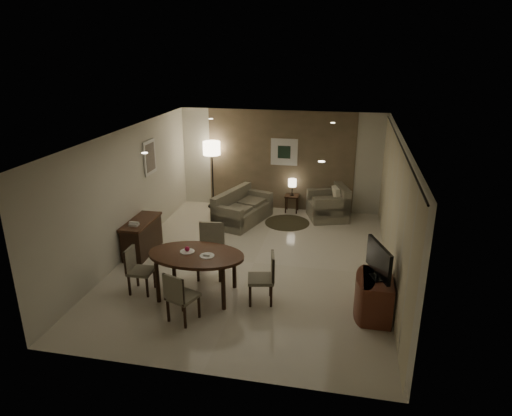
% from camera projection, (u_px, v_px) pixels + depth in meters
% --- Properties ---
extents(room_shell, '(5.50, 7.00, 2.70)m').
position_uv_depth(room_shell, '(258.00, 196.00, 9.46)').
color(room_shell, beige).
rests_on(room_shell, ground).
extents(taupe_accent, '(3.96, 0.03, 2.70)m').
position_uv_depth(taupe_accent, '(280.00, 161.00, 12.31)').
color(taupe_accent, '#7B644C').
rests_on(taupe_accent, wall_back).
extents(curtain_wall, '(0.08, 6.70, 2.58)m').
position_uv_depth(curtain_wall, '(393.00, 213.00, 8.60)').
color(curtain_wall, beige).
rests_on(curtain_wall, wall_right).
extents(curtain_rod, '(0.03, 6.80, 0.03)m').
position_uv_depth(curtain_rod, '(400.00, 144.00, 8.15)').
color(curtain_rod, black).
rests_on(curtain_rod, wall_right).
extents(art_back_frame, '(0.72, 0.03, 0.72)m').
position_uv_depth(art_back_frame, '(284.00, 152.00, 12.18)').
color(art_back_frame, silver).
rests_on(art_back_frame, wall_back).
extents(art_back_canvas, '(0.34, 0.01, 0.34)m').
position_uv_depth(art_back_canvas, '(284.00, 152.00, 12.17)').
color(art_back_canvas, black).
rests_on(art_back_canvas, wall_back).
extents(art_left_frame, '(0.03, 0.60, 0.80)m').
position_uv_depth(art_left_frame, '(150.00, 157.00, 10.55)').
color(art_left_frame, silver).
rests_on(art_left_frame, wall_left).
extents(art_left_canvas, '(0.01, 0.46, 0.64)m').
position_uv_depth(art_left_canvas, '(150.00, 157.00, 10.54)').
color(art_left_canvas, gray).
rests_on(art_left_canvas, wall_left).
extents(downlight_nl, '(0.10, 0.10, 0.01)m').
position_uv_depth(downlight_nl, '(145.00, 153.00, 7.25)').
color(downlight_nl, white).
rests_on(downlight_nl, ceiling).
extents(downlight_nr, '(0.10, 0.10, 0.01)m').
position_uv_depth(downlight_nr, '(322.00, 162.00, 6.72)').
color(downlight_nr, white).
rests_on(downlight_nr, ceiling).
extents(downlight_fl, '(0.10, 0.10, 0.01)m').
position_uv_depth(downlight_fl, '(211.00, 119.00, 10.57)').
color(downlight_fl, white).
rests_on(downlight_fl, ceiling).
extents(downlight_fr, '(0.10, 0.10, 0.01)m').
position_uv_depth(downlight_fr, '(333.00, 123.00, 10.04)').
color(downlight_fr, white).
rests_on(downlight_fr, ceiling).
extents(console_desk, '(0.48, 1.20, 0.75)m').
position_uv_depth(console_desk, '(142.00, 237.00, 9.90)').
color(console_desk, '#442116').
rests_on(console_desk, floor).
extents(telephone, '(0.20, 0.14, 0.09)m').
position_uv_depth(telephone, '(134.00, 224.00, 9.48)').
color(telephone, white).
rests_on(telephone, console_desk).
extents(tv_cabinet, '(0.48, 0.90, 0.70)m').
position_uv_depth(tv_cabinet, '(376.00, 297.00, 7.60)').
color(tv_cabinet, brown).
rests_on(tv_cabinet, floor).
extents(flat_tv, '(0.36, 0.85, 0.60)m').
position_uv_depth(flat_tv, '(379.00, 260.00, 7.37)').
color(flat_tv, black).
rests_on(flat_tv, tv_cabinet).
extents(dining_table, '(1.74, 1.09, 0.81)m').
position_uv_depth(dining_table, '(197.00, 274.00, 8.21)').
color(dining_table, '#442116').
rests_on(dining_table, floor).
extents(chair_near, '(0.56, 0.56, 0.89)m').
position_uv_depth(chair_near, '(183.00, 296.00, 7.44)').
color(chair_near, gray).
rests_on(chair_near, floor).
extents(chair_far, '(0.57, 0.57, 1.05)m').
position_uv_depth(chair_far, '(210.00, 252.00, 8.82)').
color(chair_far, gray).
rests_on(chair_far, floor).
extents(chair_left, '(0.42, 0.42, 0.86)m').
position_uv_depth(chair_left, '(141.00, 271.00, 8.30)').
color(chair_left, gray).
rests_on(chair_left, floor).
extents(chair_right, '(0.52, 0.52, 0.91)m').
position_uv_depth(chair_right, '(261.00, 278.00, 7.97)').
color(chair_right, gray).
rests_on(chair_right, floor).
extents(plate_a, '(0.26, 0.26, 0.02)m').
position_uv_depth(plate_a, '(187.00, 252.00, 8.15)').
color(plate_a, white).
rests_on(plate_a, dining_table).
extents(plate_b, '(0.26, 0.26, 0.02)m').
position_uv_depth(plate_b, '(207.00, 256.00, 7.98)').
color(plate_b, white).
rests_on(plate_b, dining_table).
extents(fruit_apple, '(0.09, 0.09, 0.09)m').
position_uv_depth(fruit_apple, '(187.00, 249.00, 8.13)').
color(fruit_apple, '#C71644').
rests_on(fruit_apple, plate_a).
extents(napkin, '(0.12, 0.08, 0.03)m').
position_uv_depth(napkin, '(207.00, 255.00, 7.97)').
color(napkin, white).
rests_on(napkin, plate_b).
extents(round_rug, '(1.14, 1.14, 0.01)m').
position_uv_depth(round_rug, '(287.00, 223.00, 11.69)').
color(round_rug, '#3D3522').
rests_on(round_rug, floor).
extents(sofa, '(1.88, 1.33, 0.80)m').
position_uv_depth(sofa, '(243.00, 207.00, 11.64)').
color(sofa, gray).
rests_on(sofa, floor).
extents(armchair, '(1.19, 1.22, 0.87)m').
position_uv_depth(armchair, '(328.00, 203.00, 11.85)').
color(armchair, gray).
rests_on(armchair, floor).
extents(side_table, '(0.37, 0.37, 0.47)m').
position_uv_depth(side_table, '(292.00, 203.00, 12.40)').
color(side_table, black).
rests_on(side_table, floor).
extents(table_lamp, '(0.22, 0.22, 0.50)m').
position_uv_depth(table_lamp, '(292.00, 186.00, 12.23)').
color(table_lamp, '#FFEAC1').
rests_on(table_lamp, side_table).
extents(floor_lamp, '(0.47, 0.47, 1.85)m').
position_uv_depth(floor_lamp, '(212.00, 175.00, 12.55)').
color(floor_lamp, '#FFE5B7').
rests_on(floor_lamp, floor).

